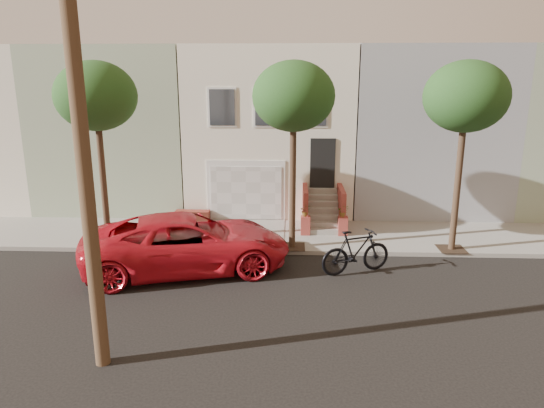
{
  "coord_description": "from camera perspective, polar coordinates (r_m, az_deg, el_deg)",
  "views": [
    {
      "loc": [
        0.97,
        -12.23,
        5.88
      ],
      "look_at": [
        0.34,
        3.0,
        1.92
      ],
      "focal_mm": 32.2,
      "sensor_mm": 36.0,
      "label": 1
    }
  ],
  "objects": [
    {
      "name": "pickup_truck",
      "position": [
        15.49,
        -9.85,
        -4.49
      ],
      "size": [
        6.91,
        4.48,
        1.77
      ],
      "primitive_type": "imported",
      "rotation": [
        0.0,
        0.0,
        1.83
      ],
      "color": "red",
      "rests_on": "ground"
    },
    {
      "name": "tree_right",
      "position": [
        17.06,
        21.74,
        11.45
      ],
      "size": [
        2.7,
        2.57,
        6.3
      ],
      "color": "#2D2116",
      "rests_on": "sidewalk"
    },
    {
      "name": "tree_left",
      "position": [
        17.39,
        -19.9,
        11.65
      ],
      "size": [
        2.7,
        2.57,
        6.3
      ],
      "color": "#2D2116",
      "rests_on": "sidewalk"
    },
    {
      "name": "tree_mid",
      "position": [
        16.14,
        2.54,
        12.32
      ],
      "size": [
        2.7,
        2.57,
        6.3
      ],
      "color": "#2D2116",
      "rests_on": "sidewalk"
    },
    {
      "name": "sidewalk",
      "position": [
        18.54,
        -0.75,
        -3.7
      ],
      "size": [
        40.0,
        3.7,
        0.15
      ],
      "primitive_type": "cube",
      "color": "gray",
      "rests_on": "ground"
    },
    {
      "name": "ground",
      "position": [
        13.6,
        -1.99,
        -11.07
      ],
      "size": [
        90.0,
        90.0,
        0.0
      ],
      "primitive_type": "plane",
      "color": "black",
      "rests_on": "ground"
    },
    {
      "name": "house_row",
      "position": [
        23.54,
        0.0,
        9.11
      ],
      "size": [
        33.1,
        11.7,
        7.0
      ],
      "color": "beige",
      "rests_on": "sidewalk"
    },
    {
      "name": "motorcycle",
      "position": [
        15.28,
        9.8,
        -5.5
      ],
      "size": [
        2.39,
        1.48,
        1.39
      ],
      "primitive_type": "imported",
      "rotation": [
        0.0,
        0.0,
        1.96
      ],
      "color": "black",
      "rests_on": "ground"
    }
  ]
}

